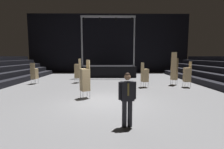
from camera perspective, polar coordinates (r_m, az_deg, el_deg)
ground_plane at (r=8.25m, az=-2.16°, el=-9.72°), size 22.00×30.00×0.10m
arena_end_wall at (r=22.99m, az=-1.19°, el=10.73°), size 22.00×0.30×8.00m
stage_riser at (r=18.43m, az=-1.31°, el=1.55°), size 5.93×2.96×6.38m
man_with_tie at (r=5.16m, az=5.39°, el=-7.69°), size 0.57×0.28×1.74m
chair_stack_front_left at (r=12.98m, az=24.81°, el=0.05°), size 0.46×0.46×1.88m
chair_stack_front_right at (r=14.74m, az=-25.52°, el=0.37°), size 0.51×0.51×1.71m
chair_stack_mid_left at (r=12.03m, az=11.34°, el=-0.14°), size 0.55×0.55×1.79m
chair_stack_mid_right at (r=14.15m, az=-11.85°, el=1.31°), size 0.54×0.54×2.05m
chair_stack_mid_centre at (r=13.67m, az=20.98°, el=1.92°), size 0.62×0.62×2.56m
chair_stack_rear_left at (r=8.79m, az=-9.42°, el=-1.62°), size 0.60×0.60×2.05m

